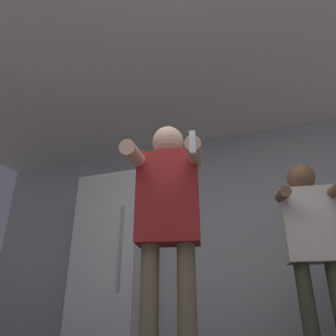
# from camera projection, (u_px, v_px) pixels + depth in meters

# --- Properties ---
(wall_back) EXTENTS (7.00, 0.06, 2.55)m
(wall_back) POSITION_uv_depth(u_px,v_px,m) (237.00, 234.00, 3.84)
(wall_back) COLOR #B2B7BC
(wall_back) RESTS_ON ground_plane
(ceiling_slab) EXTENTS (7.00, 3.39, 0.05)m
(ceiling_slab) POSITION_uv_depth(u_px,v_px,m) (201.00, 65.00, 3.10)
(ceiling_slab) COLOR silver
(ceiling_slab) RESTS_ON wall_back
(refrigerator) EXTENTS (0.78, 0.74, 1.95)m
(refrigerator) POSITION_uv_depth(u_px,v_px,m) (115.00, 261.00, 3.80)
(refrigerator) COLOR white
(refrigerator) RESTS_ON ground_plane
(person_woman_foreground) EXTENTS (0.55, 0.59, 1.64)m
(person_woman_foreground) POSITION_uv_depth(u_px,v_px,m) (168.00, 211.00, 2.09)
(person_woman_foreground) COLOR #75664C
(person_woman_foreground) RESTS_ON ground_plane
(person_man_side) EXTENTS (0.50, 0.47, 1.56)m
(person_man_side) POSITION_uv_depth(u_px,v_px,m) (312.00, 236.00, 2.49)
(person_man_side) COLOR #38422D
(person_man_side) RESTS_ON ground_plane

